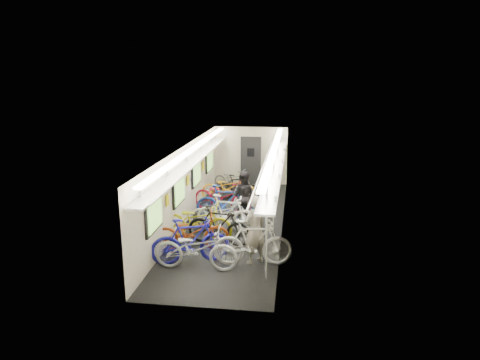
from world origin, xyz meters
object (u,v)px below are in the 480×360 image
(passenger_near, at_px, (255,230))
(backpack, at_px, (261,206))
(bicycle_1, at_px, (190,241))
(bicycle_0, at_px, (196,249))
(passenger_mid, at_px, (243,196))

(passenger_near, relative_size, backpack, 4.50)
(backpack, bearing_deg, bicycle_1, -162.95)
(bicycle_0, bearing_deg, bicycle_1, 34.17)
(bicycle_1, distance_m, passenger_near, 1.58)
(bicycle_1, relative_size, passenger_near, 1.13)
(passenger_mid, bearing_deg, backpack, 124.99)
(passenger_near, bearing_deg, bicycle_0, -22.34)
(passenger_mid, bearing_deg, bicycle_1, 92.27)
(passenger_near, bearing_deg, bicycle_1, -35.94)
(bicycle_0, distance_m, passenger_mid, 3.61)
(passenger_near, height_order, passenger_mid, passenger_near)
(bicycle_0, height_order, backpack, backpack)
(bicycle_1, distance_m, backpack, 1.96)
(bicycle_0, xyz_separation_m, backpack, (1.44, 1.10, 0.76))
(bicycle_1, relative_size, passenger_mid, 1.18)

